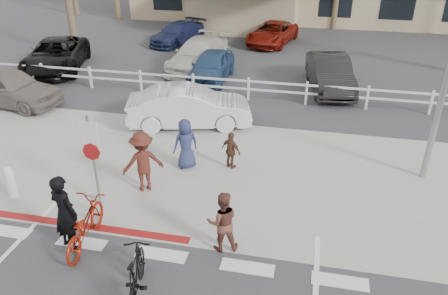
% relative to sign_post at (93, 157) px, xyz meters
% --- Properties ---
extents(ground, '(140.00, 140.00, 0.00)m').
position_rel_sign_post_xyz_m(ground, '(2.30, -2.20, -1.45)').
color(ground, '#333335').
extents(sidewalk_plaza, '(22.00, 7.00, 0.01)m').
position_rel_sign_post_xyz_m(sidewalk_plaza, '(2.30, 2.30, -1.44)').
color(sidewalk_plaza, gray).
rests_on(sidewalk_plaza, ground).
extents(cross_street, '(40.00, 5.00, 0.01)m').
position_rel_sign_post_xyz_m(cross_street, '(2.30, 6.30, -1.45)').
color(cross_street, '#333335').
rests_on(cross_street, ground).
extents(parking_lot, '(50.00, 16.00, 0.01)m').
position_rel_sign_post_xyz_m(parking_lot, '(2.30, 15.80, -1.45)').
color(parking_lot, '#333335').
rests_on(parking_lot, ground).
extents(curb_red, '(7.00, 0.25, 0.02)m').
position_rel_sign_post_xyz_m(curb_red, '(-0.70, -1.00, -1.44)').
color(curb_red, maroon).
rests_on(curb_red, ground).
extents(rail_fence, '(29.40, 0.16, 1.00)m').
position_rel_sign_post_xyz_m(rail_fence, '(2.80, 8.30, -0.95)').
color(rail_fence, silver).
rests_on(rail_fence, ground).
extents(sign_post, '(0.50, 0.10, 2.90)m').
position_rel_sign_post_xyz_m(sign_post, '(0.00, 0.00, 0.00)').
color(sign_post, gray).
rests_on(sign_post, ground).
extents(bollard_0, '(0.26, 0.26, 0.95)m').
position_rel_sign_post_xyz_m(bollard_0, '(-2.50, -0.20, -0.97)').
color(bollard_0, silver).
rests_on(bollard_0, ground).
extents(bike_red, '(0.90, 2.09, 1.07)m').
position_rel_sign_post_xyz_m(bike_red, '(0.44, -1.58, -0.92)').
color(bike_red, maroon).
rests_on(bike_red, ground).
extents(rider_red, '(0.81, 0.65, 1.93)m').
position_rel_sign_post_xyz_m(rider_red, '(0.12, -1.76, -0.48)').
color(rider_red, black).
rests_on(rider_red, ground).
extents(bike_black, '(0.94, 1.93, 1.12)m').
position_rel_sign_post_xyz_m(bike_black, '(2.25, -2.87, -0.89)').
color(bike_black, black).
rests_on(bike_black, ground).
extents(rider_black, '(0.88, 0.77, 1.52)m').
position_rel_sign_post_xyz_m(rider_black, '(3.62, -1.06, -0.69)').
color(rider_black, brown).
rests_on(rider_black, ground).
extents(pedestrian_a, '(1.33, 1.18, 1.78)m').
position_rel_sign_post_xyz_m(pedestrian_a, '(0.93, 0.94, -0.56)').
color(pedestrian_a, '#4C1E16').
rests_on(pedestrian_a, ground).
extents(pedestrian_child, '(0.76, 0.60, 1.20)m').
position_rel_sign_post_xyz_m(pedestrian_child, '(3.09, 2.62, -0.85)').
color(pedestrian_child, brown).
rests_on(pedestrian_child, ground).
extents(pedestrian_b, '(0.92, 0.87, 1.59)m').
position_rel_sign_post_xyz_m(pedestrian_b, '(1.73, 2.39, -0.66)').
color(pedestrian_b, navy).
rests_on(pedestrian_b, ground).
extents(car_white_sedan, '(4.75, 2.69, 1.48)m').
position_rel_sign_post_xyz_m(car_white_sedan, '(0.98, 5.36, -0.71)').
color(car_white_sedan, silver).
rests_on(car_white_sedan, ground).
extents(car_red_compact, '(4.69, 2.49, 1.52)m').
position_rel_sign_post_xyz_m(car_red_compact, '(-6.79, 5.81, -0.69)').
color(car_red_compact, slate).
rests_on(car_red_compact, ground).
extents(lot_car_0, '(3.99, 5.95, 1.51)m').
position_rel_sign_post_xyz_m(lot_car_0, '(-7.45, 10.42, -0.69)').
color(lot_car_0, black).
rests_on(lot_car_0, ground).
extents(lot_car_1, '(2.64, 5.30, 1.48)m').
position_rel_sign_post_xyz_m(lot_car_1, '(-0.47, 12.10, -0.71)').
color(lot_car_1, beige).
rests_on(lot_car_1, ground).
extents(lot_car_2, '(1.71, 4.07, 1.38)m').
position_rel_sign_post_xyz_m(lot_car_2, '(0.57, 10.50, -0.76)').
color(lot_car_2, navy).
rests_on(lot_car_2, ground).
extents(lot_car_3, '(2.36, 4.81, 1.52)m').
position_rel_sign_post_xyz_m(lot_car_3, '(6.01, 10.38, -0.69)').
color(lot_car_3, black).
rests_on(lot_car_3, ground).
extents(lot_car_4, '(3.02, 4.59, 1.23)m').
position_rel_sign_post_xyz_m(lot_car_4, '(-3.07, 16.78, -0.83)').
color(lot_car_4, '#182045').
rests_on(lot_car_4, ground).
extents(lot_car_5, '(3.12, 5.02, 1.30)m').
position_rel_sign_post_xyz_m(lot_car_5, '(2.60, 17.85, -0.80)').
color(lot_car_5, maroon).
rests_on(lot_car_5, ground).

